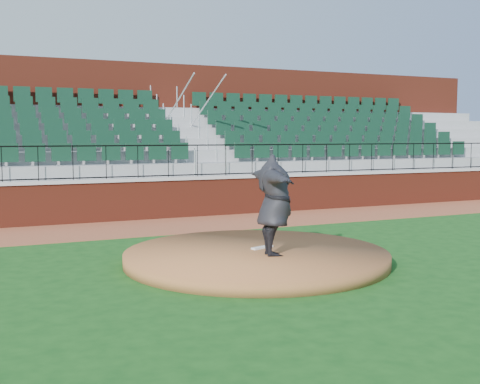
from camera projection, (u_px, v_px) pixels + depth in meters
name	position (u px, v px, depth m)	size (l,w,h in m)	color
ground	(269.00, 259.00, 12.52)	(90.00, 90.00, 0.00)	#134514
warning_track	(185.00, 224.00, 17.42)	(34.00, 3.20, 0.01)	brown
field_wall	(169.00, 199.00, 18.82)	(34.00, 0.35, 1.20)	maroon
wall_cap	(168.00, 179.00, 18.76)	(34.00, 0.45, 0.10)	#B7B7B7
wall_railing	(168.00, 161.00, 18.71)	(34.00, 0.05, 1.00)	black
seating_stands	(145.00, 144.00, 21.13)	(34.00, 5.10, 4.60)	gray
concourse_wall	(126.00, 132.00, 23.63)	(34.00, 0.50, 5.50)	maroon
pitchers_mound	(256.00, 257.00, 12.19)	(5.40, 5.40, 0.25)	brown
pitching_rubber	(262.00, 247.00, 12.44)	(0.53, 0.13, 0.04)	silver
pitcher	(274.00, 205.00, 11.60)	(2.44, 0.66, 1.99)	black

